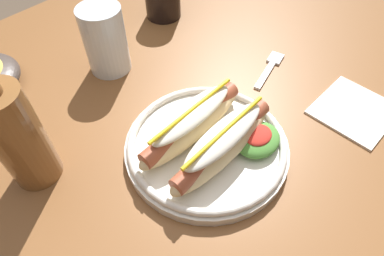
{
  "coord_description": "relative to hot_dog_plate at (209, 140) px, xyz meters",
  "views": [
    {
      "loc": [
        -0.26,
        -0.33,
        1.15
      ],
      "look_at": [
        -0.02,
        -0.11,
        0.77
      ],
      "focal_mm": 30.18,
      "sensor_mm": 36.0,
      "label": 1
    }
  ],
  "objects": [
    {
      "name": "hot_dog_plate",
      "position": [
        0.0,
        0.0,
        0.0
      ],
      "size": [
        0.25,
        0.25,
        0.08
      ],
      "color": "silver",
      "rests_on": "dining_table"
    },
    {
      "name": "glass_bottle",
      "position": [
        -0.2,
        0.16,
        0.06
      ],
      "size": [
        0.07,
        0.07,
        0.23
      ],
      "color": "brown",
      "rests_on": "dining_table"
    },
    {
      "name": "ground_plane",
      "position": [
        0.01,
        0.15,
        -0.77
      ],
      "size": [
        8.0,
        8.0,
        0.0
      ],
      "primitive_type": "plane",
      "color": "brown"
    },
    {
      "name": "napkin",
      "position": [
        0.23,
        -0.14,
        -0.02
      ],
      "size": [
        0.14,
        0.13,
        0.0
      ],
      "primitive_type": "cube",
      "rotation": [
        0.0,
        0.0,
        -0.05
      ],
      "color": "white",
      "rests_on": "dining_table"
    },
    {
      "name": "water_cup",
      "position": [
        0.03,
        0.27,
        0.04
      ],
      "size": [
        0.08,
        0.08,
        0.13
      ],
      "primitive_type": "cylinder",
      "color": "silver",
      "rests_on": "dining_table"
    },
    {
      "name": "dining_table",
      "position": [
        0.01,
        0.15,
        -0.12
      ],
      "size": [
        1.31,
        0.91,
        0.74
      ],
      "color": "brown",
      "rests_on": "ground_plane"
    },
    {
      "name": "fork",
      "position": [
        0.24,
        0.04,
        -0.02
      ],
      "size": [
        0.12,
        0.05,
        0.0
      ],
      "rotation": [
        0.0,
        0.0,
        0.22
      ],
      "color": "silver",
      "rests_on": "dining_table"
    }
  ]
}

